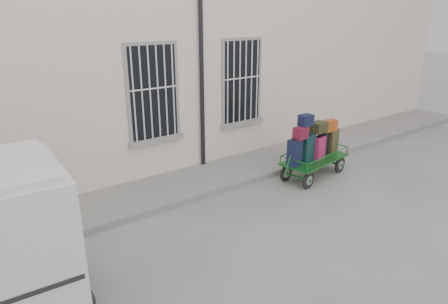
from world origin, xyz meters
TOP-DOWN VIEW (x-y plane):
  - ground at (0.00, 0.00)m, footprint 80.00×80.00m
  - building at (0.00, 5.50)m, footprint 24.00×5.15m
  - sidewalk at (0.00, 2.20)m, footprint 24.00×1.70m
  - luggage_cart at (2.96, 0.80)m, footprint 2.31×1.14m

SIDE VIEW (x-z plane):
  - ground at x=0.00m, z-range 0.00..0.00m
  - sidewalk at x=0.00m, z-range 0.00..0.15m
  - luggage_cart at x=2.96m, z-range -0.05..1.68m
  - building at x=0.00m, z-range 0.00..6.00m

